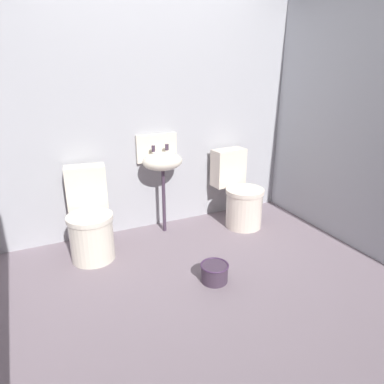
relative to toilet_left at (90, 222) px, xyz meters
The scene contains 7 objects.
ground_plane 1.24m from the toilet_left, 52.56° to the right, with size 3.50×2.98×0.08m, color gray.
wall_back 1.20m from the toilet_left, 29.16° to the left, with size 3.50×0.10×2.40m, color #A6A7AD.
wall_right 2.61m from the toilet_left, 19.88° to the right, with size 0.10×2.78×2.40m, color #A9ABB4.
toilet_left is the anchor object (origin of this frame).
toilet_right 1.56m from the toilet_left, ahead, with size 0.44×0.63×0.78m.
sink 0.90m from the toilet_left, 13.84° to the left, with size 0.42×0.35×0.99m.
bucket 1.20m from the toilet_left, 46.58° to the right, with size 0.23×0.23×0.15m.
Camera 1 is at (-1.09, -2.04, 1.67)m, focal length 33.03 mm.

